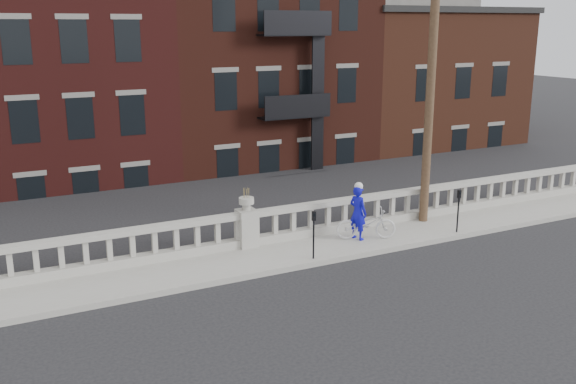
% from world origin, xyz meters
% --- Properties ---
extents(ground, '(120.00, 120.00, 0.00)m').
position_xyz_m(ground, '(0.00, 0.00, 0.00)').
color(ground, black).
rests_on(ground, ground).
extents(sidewalk, '(32.00, 2.20, 0.15)m').
position_xyz_m(sidewalk, '(0.00, 3.00, 0.07)').
color(sidewalk, gray).
rests_on(sidewalk, ground).
extents(balustrade, '(28.00, 0.34, 1.03)m').
position_xyz_m(balustrade, '(0.00, 3.95, 0.64)').
color(balustrade, gray).
rests_on(balustrade, sidewalk).
extents(planter_pedestal, '(0.55, 0.55, 1.76)m').
position_xyz_m(planter_pedestal, '(0.00, 3.95, 0.83)').
color(planter_pedestal, gray).
rests_on(planter_pedestal, sidewalk).
extents(lower_level, '(80.00, 44.00, 20.80)m').
position_xyz_m(lower_level, '(0.56, 23.04, 2.63)').
color(lower_level, '#605E59').
rests_on(lower_level, ground).
extents(utility_pole, '(1.60, 0.28, 10.00)m').
position_xyz_m(utility_pole, '(6.20, 3.60, 5.24)').
color(utility_pole, '#422D1E').
rests_on(utility_pole, sidewalk).
extents(parking_meter_b, '(0.10, 0.09, 1.36)m').
position_xyz_m(parking_meter_b, '(1.22, 2.15, 1.00)').
color(parking_meter_b, black).
rests_on(parking_meter_b, sidewalk).
extents(parking_meter_c, '(0.10, 0.09, 1.36)m').
position_xyz_m(parking_meter_c, '(6.36, 2.15, 1.00)').
color(parking_meter_c, black).
rests_on(parking_meter_c, sidewalk).
extents(bicycle, '(1.91, 1.29, 0.95)m').
position_xyz_m(bicycle, '(3.46, 2.91, 0.62)').
color(bicycle, silver).
rests_on(bicycle, sidewalk).
extents(cyclist, '(0.56, 0.70, 1.66)m').
position_xyz_m(cyclist, '(3.23, 3.01, 0.98)').
color(cyclist, '#0D0BAE').
rests_on(cyclist, sidewalk).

